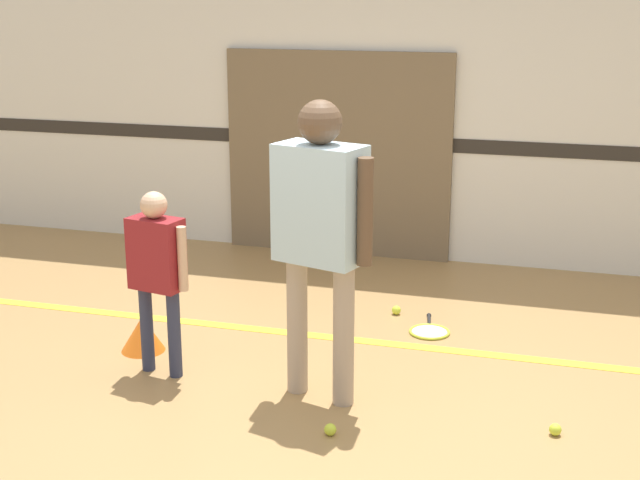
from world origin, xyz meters
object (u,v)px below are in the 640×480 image
(tennis_ball_near_instructor, at_px, (330,430))
(training_cone, at_px, (143,334))
(racket_spare_on_floor, at_px, (429,331))
(tennis_ball_by_spare_racket, at_px, (396,310))
(person_instructor, at_px, (320,219))
(person_student_left, at_px, (157,263))
(tennis_ball_stray_left, at_px, (555,430))

(tennis_ball_near_instructor, height_order, training_cone, training_cone)
(racket_spare_on_floor, height_order, tennis_ball_by_spare_racket, tennis_ball_by_spare_racket)
(person_instructor, relative_size, person_student_left, 1.50)
(person_student_left, relative_size, tennis_ball_stray_left, 17.54)
(training_cone, bearing_deg, person_student_left, -45.92)
(tennis_ball_stray_left, height_order, training_cone, training_cone)
(person_student_left, bearing_deg, training_cone, 145.48)
(person_instructor, height_order, racket_spare_on_floor, person_instructor)
(person_instructor, relative_size, training_cone, 6.00)
(racket_spare_on_floor, relative_size, tennis_ball_by_spare_racket, 7.60)
(person_instructor, distance_m, training_cone, 1.66)
(person_instructor, relative_size, tennis_ball_near_instructor, 26.34)
(racket_spare_on_floor, relative_size, tennis_ball_stray_left, 7.60)
(tennis_ball_stray_left, xyz_separation_m, training_cone, (-2.66, 0.44, 0.08))
(tennis_ball_near_instructor, height_order, tennis_ball_by_spare_racket, same)
(person_student_left, xyz_separation_m, tennis_ball_stray_left, (2.38, -0.15, -0.68))
(person_student_left, height_order, tennis_ball_by_spare_racket, person_student_left)
(tennis_ball_by_spare_racket, height_order, tennis_ball_stray_left, same)
(person_student_left, distance_m, tennis_ball_stray_left, 2.48)
(racket_spare_on_floor, bearing_deg, tennis_ball_stray_left, -155.33)
(tennis_ball_by_spare_racket, distance_m, training_cone, 1.86)
(person_student_left, bearing_deg, tennis_ball_by_spare_racket, 61.22)
(tennis_ball_by_spare_racket, distance_m, tennis_ball_stray_left, 1.97)
(tennis_ball_by_spare_racket, xyz_separation_m, training_cone, (-1.47, -1.13, 0.08))
(tennis_ball_stray_left, bearing_deg, tennis_ball_by_spare_racket, 127.10)
(person_instructor, distance_m, tennis_ball_stray_left, 1.70)
(racket_spare_on_floor, xyz_separation_m, tennis_ball_near_instructor, (-0.27, -1.62, 0.02))
(tennis_ball_by_spare_racket, bearing_deg, person_instructor, -96.15)
(racket_spare_on_floor, distance_m, tennis_ball_near_instructor, 1.65)
(tennis_ball_stray_left, relative_size, training_cone, 0.23)
(racket_spare_on_floor, xyz_separation_m, training_cone, (-1.77, -0.85, 0.11))
(person_instructor, xyz_separation_m, training_cone, (-1.32, 0.34, -0.96))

